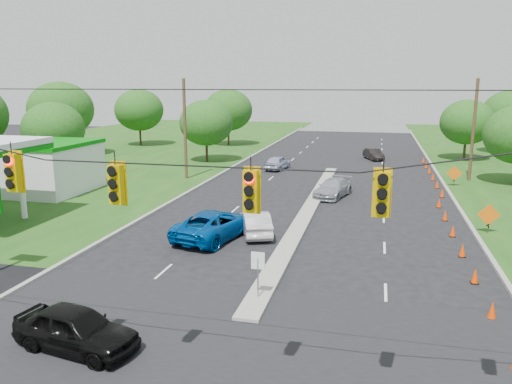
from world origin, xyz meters
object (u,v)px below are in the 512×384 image
(gas_station, at_px, (3,163))
(blue_pickup, at_px, (214,224))
(white_sedan, at_px, (256,223))
(black_sedan, at_px, (76,329))

(gas_station, bearing_deg, blue_pickup, -19.22)
(white_sedan, relative_size, blue_pickup, 0.73)
(gas_station, xyz_separation_m, blue_pickup, (19.33, -6.74, -1.77))
(black_sedan, height_order, blue_pickup, blue_pickup)
(black_sedan, bearing_deg, white_sedan, -1.23)
(gas_station, distance_m, white_sedan, 22.18)
(blue_pickup, bearing_deg, white_sedan, -135.93)
(white_sedan, bearing_deg, blue_pickup, 10.26)
(gas_station, height_order, blue_pickup, gas_station)
(gas_station, distance_m, black_sedan, 26.99)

